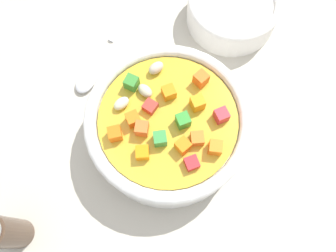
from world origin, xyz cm
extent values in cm
cube|color=#BAB2A0|center=(0.00, 0.00, -1.00)|extent=(140.00, 140.00, 2.00)
cylinder|color=white|center=(0.00, 0.00, 2.38)|extent=(17.92, 17.92, 4.77)
torus|color=white|center=(0.00, 0.00, 5.19)|extent=(18.24, 18.24, 1.40)
cylinder|color=gold|center=(0.00, 0.00, 4.97)|extent=(15.26, 15.26, 0.40)
cube|color=orange|center=(-4.07, -2.36, 5.77)|extent=(1.73, 1.73, 1.21)
cube|color=orange|center=(1.32, 2.52, 5.84)|extent=(1.43, 1.43, 1.35)
cube|color=orange|center=(2.90, -5.17, 5.88)|extent=(1.85, 1.85, 1.42)
cube|color=orange|center=(1.68, -3.47, 5.77)|extent=(1.72, 1.72, 1.20)
cube|color=orange|center=(-5.79, 0.71, 5.89)|extent=(1.58, 1.58, 1.44)
ellipsoid|color=beige|center=(1.37, 5.84, 5.79)|extent=(2.09, 1.60, 1.25)
cube|color=#37872F|center=(-1.86, 5.31, 5.92)|extent=(1.87, 1.87, 1.50)
cube|color=red|center=(-0.42, -5.51, 5.65)|extent=(1.46, 1.46, 0.95)
ellipsoid|color=beige|center=(-3.82, 3.64, 5.69)|extent=(2.12, 1.66, 1.04)
cube|color=green|center=(-1.82, -1.84, 5.90)|extent=(1.68, 1.68, 1.46)
cube|color=orange|center=(3.51, 0.35, 5.95)|extent=(1.43, 1.43, 1.57)
cube|color=#BA382D|center=(-1.18, 1.98, 5.64)|extent=(1.82, 1.82, 0.94)
cube|color=red|center=(5.15, -2.34, 5.86)|extent=(1.39, 1.39, 1.39)
cube|color=orange|center=(5.20, 2.38, 5.95)|extent=(1.67, 1.67, 1.56)
cube|color=orange|center=(-3.05, -0.48, 5.90)|extent=(1.84, 1.84, 1.47)
cube|color=green|center=(1.22, -1.10, 5.94)|extent=(1.42, 1.42, 1.55)
cube|color=orange|center=(-0.17, -3.51, 5.84)|extent=(1.62, 1.62, 1.34)
ellipsoid|color=beige|center=(-0.90, 3.89, 5.70)|extent=(1.77, 2.16, 1.06)
cube|color=orange|center=(-3.44, 1.38, 5.87)|extent=(1.36, 1.36, 1.41)
cylinder|color=silver|center=(3.75, 19.31, 0.41)|extent=(10.53, 9.06, 0.82)
ellipsoid|color=silver|center=(-6.50, 10.67, 0.52)|extent=(3.95, 3.82, 1.03)
cylinder|color=white|center=(15.00, 11.20, 1.76)|extent=(12.03, 12.03, 3.51)
torus|color=white|center=(15.00, 11.20, 3.75)|extent=(12.15, 12.15, 0.96)
cylinder|color=#4C3828|center=(-19.81, -3.32, 3.60)|extent=(3.12, 3.12, 7.20)
camera|label=1|loc=(-5.58, -11.43, 39.39)|focal=36.26mm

